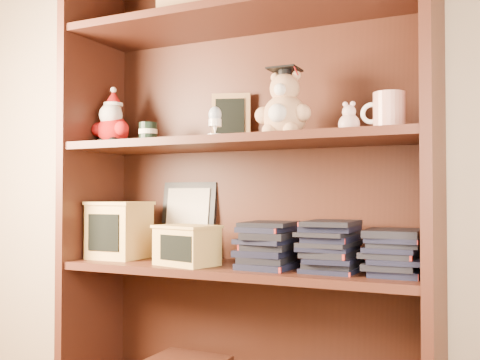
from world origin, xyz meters
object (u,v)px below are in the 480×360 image
at_px(teacher_mug, 388,112).
at_px(treats_box, 119,230).
at_px(bookcase, 246,193).
at_px(grad_teddy_bear, 284,110).

relative_size(teacher_mug, treats_box, 0.64).
height_order(bookcase, grad_teddy_bear, bookcase).
relative_size(bookcase, teacher_mug, 12.66).
bearing_deg(teacher_mug, treats_box, -179.95).
bearing_deg(treats_box, grad_teddy_bear, -0.53).
distance_m(grad_teddy_bear, teacher_mug, 0.31).
height_order(grad_teddy_bear, teacher_mug, grad_teddy_bear).
distance_m(teacher_mug, treats_box, 1.00).
relative_size(grad_teddy_bear, treats_box, 1.10).
distance_m(bookcase, grad_teddy_bear, 0.30).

